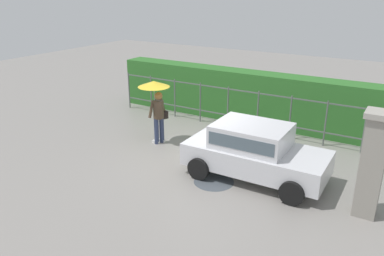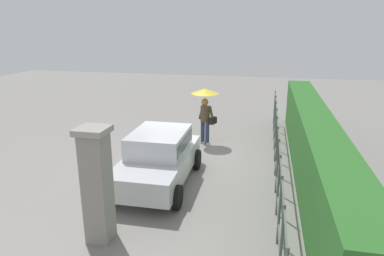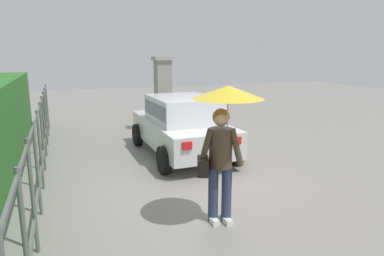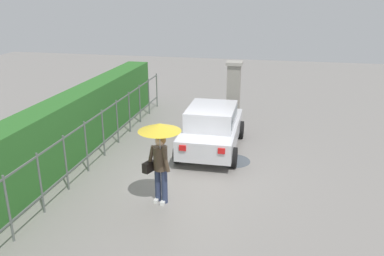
# 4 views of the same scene
# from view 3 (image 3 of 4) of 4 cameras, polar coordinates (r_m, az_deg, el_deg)

# --- Properties ---
(ground_plane) EXTENTS (40.00, 40.00, 0.00)m
(ground_plane) POSITION_cam_3_polar(r_m,az_deg,el_deg) (7.22, 1.77, -7.98)
(ground_plane) COLOR gray
(car) EXTENTS (3.75, 1.88, 1.48)m
(car) POSITION_cam_3_polar(r_m,az_deg,el_deg) (8.54, -1.69, 0.78)
(car) COLOR silver
(car) RESTS_ON ground
(pedestrian) EXTENTS (1.00, 1.00, 2.06)m
(pedestrian) POSITION_cam_3_polar(r_m,az_deg,el_deg) (4.88, 5.30, 0.74)
(pedestrian) COLOR #2D3856
(pedestrian) RESTS_ON ground
(gate_pillar) EXTENTS (0.60, 0.60, 2.42)m
(gate_pillar) POSITION_cam_3_polar(r_m,az_deg,el_deg) (11.27, -4.81, 5.74)
(gate_pillar) COLOR gray
(gate_pillar) RESTS_ON ground
(fence_section) EXTENTS (11.47, 0.05, 1.50)m
(fence_section) POSITION_cam_3_polar(r_m,az_deg,el_deg) (6.92, -23.92, -2.81)
(fence_section) COLOR #59605B
(fence_section) RESTS_ON ground
(puddle_near) EXTENTS (1.06, 1.06, 0.00)m
(puddle_near) POSITION_cam_3_polar(r_m,az_deg,el_deg) (8.36, 5.21, -5.19)
(puddle_near) COLOR #4C545B
(puddle_near) RESTS_ON ground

